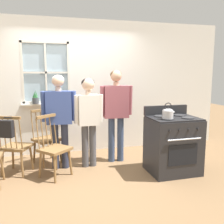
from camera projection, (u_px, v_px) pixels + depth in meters
ground_plane at (89, 177)px, 3.98m from camera, size 16.00×16.00×0.00m
wall_back at (78, 88)px, 5.11m from camera, size 6.40×0.16×2.70m
chair_by_window at (16, 147)px, 4.04m from camera, size 0.55×0.53×0.98m
chair_near_wall at (54, 149)px, 3.94m from camera, size 0.58×0.58×0.98m
chair_near_stove at (46, 139)px, 4.52m from camera, size 0.56×0.56×0.98m
person_elderly_left at (59, 113)px, 4.20m from camera, size 0.58×0.25×1.60m
person_teen_center at (88, 113)px, 4.29m from camera, size 0.50×0.23×1.55m
person_adult_right at (116, 107)px, 4.53m from camera, size 0.60×0.23×1.68m
stove at (173, 144)px, 4.11m from camera, size 0.79×0.68×1.08m
kettle at (168, 113)px, 3.85m from camera, size 0.21×0.17×0.25m
potted_plant at (36, 99)px, 4.84m from camera, size 0.12×0.12×0.27m
handbag at (6, 128)px, 3.75m from camera, size 0.24×0.24×0.31m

